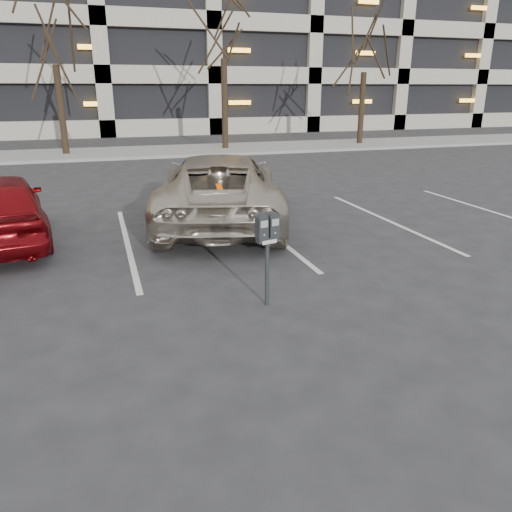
{
  "coord_description": "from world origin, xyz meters",
  "views": [
    {
      "loc": [
        -1.8,
        -6.99,
        2.79
      ],
      "look_at": [
        -0.12,
        -1.68,
        0.9
      ],
      "focal_mm": 35.0,
      "sensor_mm": 36.0,
      "label": 1
    }
  ],
  "objects": [
    {
      "name": "ground",
      "position": [
        0.0,
        0.0,
        0.0
      ],
      "size": [
        140.0,
        140.0,
        0.0
      ],
      "primitive_type": "plane",
      "color": "#28282B",
      "rests_on": "ground"
    },
    {
      "name": "sidewalk",
      "position": [
        0.0,
        16.0,
        0.06
      ],
      "size": [
        80.0,
        4.0,
        0.12
      ],
      "primitive_type": "cube",
      "color": "gray",
      "rests_on": "ground"
    },
    {
      "name": "stall_lines",
      "position": [
        -1.4,
        2.3,
        0.01
      ],
      "size": [
        16.9,
        5.2,
        0.0
      ],
      "color": "silver",
      "rests_on": "ground"
    },
    {
      "name": "parking_garage",
      "position": [
        12.0,
        33.84,
        9.26
      ],
      "size": [
        52.0,
        20.0,
        19.0
      ],
      "color": "black",
      "rests_on": "ground"
    },
    {
      "name": "tree_b",
      "position": [
        -3.0,
        16.0,
        5.9
      ],
      "size": [
        3.59,
        3.59,
        8.16
      ],
      "color": "black",
      "rests_on": "ground"
    },
    {
      "name": "tree_d",
      "position": [
        11.0,
        16.0,
        5.61
      ],
      "size": [
        3.42,
        3.42,
        7.77
      ],
      "color": "black",
      "rests_on": "ground"
    },
    {
      "name": "parking_meter",
      "position": [
        0.21,
        -1.13,
        0.96
      ],
      "size": [
        0.34,
        0.2,
        1.25
      ],
      "rotation": [
        0.0,
        0.0,
        0.25
      ],
      "color": "black",
      "rests_on": "ground"
    },
    {
      "name": "suv_silver",
      "position": [
        0.63,
        3.24,
        0.74
      ],
      "size": [
        3.72,
        5.79,
        1.49
      ],
      "rotation": [
        0.0,
        0.0,
        2.89
      ],
      "color": "#BFB4A3",
      "rests_on": "ground"
    }
  ]
}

